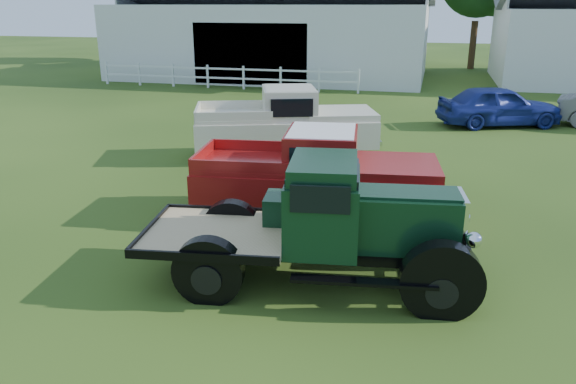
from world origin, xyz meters
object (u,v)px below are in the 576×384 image
(red_pickup, at_px, (316,173))
(vintage_flatbed, at_px, (316,223))
(misc_car_blue, at_px, (499,106))
(white_pickup, at_px, (285,123))

(red_pickup, bearing_deg, vintage_flatbed, -85.09)
(red_pickup, relative_size, misc_car_blue, 1.19)
(red_pickup, distance_m, white_pickup, 4.96)
(red_pickup, distance_m, misc_car_blue, 11.62)
(white_pickup, height_order, misc_car_blue, white_pickup)
(vintage_flatbed, xyz_separation_m, misc_car_blue, (4.00, 13.59, -0.29))
(vintage_flatbed, height_order, red_pickup, vintage_flatbed)
(white_pickup, distance_m, misc_car_blue, 8.87)
(white_pickup, xyz_separation_m, misc_car_blue, (6.45, 6.07, -0.24))
(vintage_flatbed, bearing_deg, red_pickup, 94.03)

